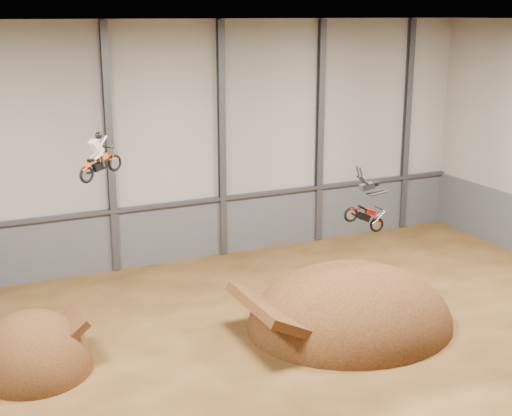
{
  "coord_description": "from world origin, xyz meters",
  "views": [
    {
      "loc": [
        -12.57,
        -23.53,
        14.3
      ],
      "look_at": [
        0.46,
        4.0,
        5.95
      ],
      "focal_mm": 50.0,
      "sensor_mm": 36.0,
      "label": 1
    }
  ],
  "objects": [
    {
      "name": "steel_rail",
      "position": [
        0.0,
        14.75,
        3.55
      ],
      "size": [
        39.8,
        0.35,
        0.2
      ],
      "primitive_type": "cube",
      "color": "#47494F",
      "rests_on": "lower_band_back"
    },
    {
      "name": "ceiling",
      "position": [
        0.0,
        0.0,
        14.0
      ],
      "size": [
        40.0,
        40.0,
        0.0
      ],
      "primitive_type": "plane",
      "color": "black",
      "rests_on": "back_wall"
    },
    {
      "name": "lower_band_back",
      "position": [
        0.0,
        14.9,
        1.75
      ],
      "size": [
        39.8,
        0.18,
        3.5
      ],
      "primitive_type": "cube",
      "color": "#55575D",
      "rests_on": "ground"
    },
    {
      "name": "steel_column_3",
      "position": [
        3.33,
        14.8,
        7.0
      ],
      "size": [
        0.4,
        0.36,
        13.9
      ],
      "primitive_type": "cube",
      "color": "#47494F",
      "rests_on": "ground"
    },
    {
      "name": "fmx_rider_a",
      "position": [
        -5.85,
        5.93,
        8.63
      ],
      "size": [
        2.69,
        2.0,
        2.4
      ],
      "primitive_type": null,
      "rotation": [
        0.0,
        -0.15,
        0.49
      ],
      "color": "#E64904"
    },
    {
      "name": "steel_column_5",
      "position": [
        16.67,
        14.8,
        7.0
      ],
      "size": [
        0.4,
        0.36,
        13.9
      ],
      "primitive_type": "cube",
      "color": "#47494F",
      "rests_on": "ground"
    },
    {
      "name": "steel_column_2",
      "position": [
        -3.33,
        14.8,
        7.0
      ],
      "size": [
        0.4,
        0.36,
        13.9
      ],
      "primitive_type": "cube",
      "color": "#47494F",
      "rests_on": "ground"
    },
    {
      "name": "back_wall",
      "position": [
        0.0,
        15.0,
        7.0
      ],
      "size": [
        40.0,
        0.1,
        14.0
      ],
      "primitive_type": "cube",
      "color": "#A8A194",
      "rests_on": "ground"
    },
    {
      "name": "takeoff_ramp",
      "position": [
        -9.44,
        4.76,
        0.0
      ],
      "size": [
        4.81,
        5.55,
        4.81
      ],
      "primitive_type": "ellipsoid",
      "color": "#391E0E",
      "rests_on": "ground"
    },
    {
      "name": "floor",
      "position": [
        0.0,
        0.0,
        0.0
      ],
      "size": [
        40.0,
        40.0,
        0.0
      ],
      "primitive_type": "plane",
      "color": "#482C13",
      "rests_on": "ground"
    },
    {
      "name": "steel_column_4",
      "position": [
        10.0,
        14.8,
        7.0
      ],
      "size": [
        0.4,
        0.36,
        13.9
      ],
      "primitive_type": "cube",
      "color": "#47494F",
      "rests_on": "ground"
    },
    {
      "name": "landing_ramp",
      "position": [
        4.77,
        2.67,
        0.0
      ],
      "size": [
        9.99,
        8.84,
        5.77
      ],
      "primitive_type": "ellipsoid",
      "color": "#391E0E",
      "rests_on": "ground"
    },
    {
      "name": "fmx_rider_b",
      "position": [
        5.43,
        3.08,
        5.97
      ],
      "size": [
        3.8,
        1.12,
        3.54
      ],
      "primitive_type": null,
      "rotation": [
        0.0,
        0.43,
        -0.07
      ],
      "color": "#AD0D06"
    }
  ]
}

